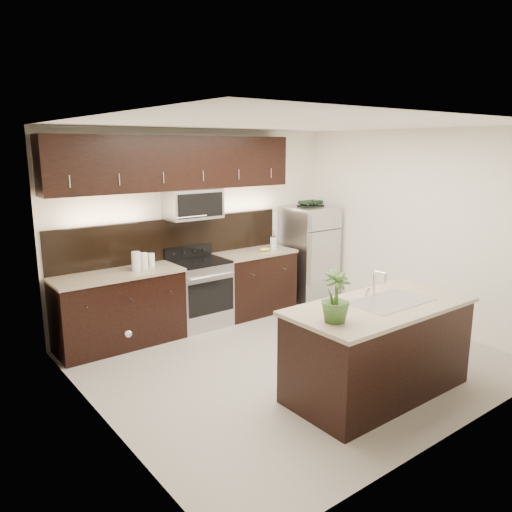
{
  "coord_description": "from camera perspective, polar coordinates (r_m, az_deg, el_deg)",
  "views": [
    {
      "loc": [
        -3.67,
        -4.08,
        2.47
      ],
      "look_at": [
        -0.13,
        0.55,
        1.18
      ],
      "focal_mm": 35.0,
      "sensor_mm": 36.0,
      "label": 1
    }
  ],
  "objects": [
    {
      "name": "upper_fixtures",
      "position": [
        6.75,
        -8.81,
        9.53
      ],
      "size": [
        3.49,
        0.4,
        1.66
      ],
      "color": "black",
      "rests_on": "counter_run"
    },
    {
      "name": "french_press",
      "position": [
        7.54,
        1.99,
        1.57
      ],
      "size": [
        0.1,
        0.1,
        0.28
      ],
      "rotation": [
        0.0,
        0.0,
        0.31
      ],
      "color": "silver",
      "rests_on": "counter_run"
    },
    {
      "name": "room_walls",
      "position": [
        5.44,
        3.92,
        4.27
      ],
      "size": [
        4.52,
        4.02,
        2.71
      ],
      "color": "silver",
      "rests_on": "ground"
    },
    {
      "name": "refrigerator",
      "position": [
        8.08,
        6.12,
        0.22
      ],
      "size": [
        0.74,
        0.67,
        1.53
      ],
      "primitive_type": "cube",
      "color": "#B2B2B7",
      "rests_on": "ground"
    },
    {
      "name": "sink_faucet",
      "position": [
        5.21,
        15.0,
        -4.84
      ],
      "size": [
        0.84,
        0.5,
        0.28
      ],
      "color": "silver",
      "rests_on": "island"
    },
    {
      "name": "canisters",
      "position": [
        6.47,
        -12.9,
        -0.55
      ],
      "size": [
        0.35,
        0.19,
        0.24
      ],
      "rotation": [
        0.0,
        0.0,
        0.36
      ],
      "color": "silver",
      "rests_on": "counter_run"
    },
    {
      "name": "plant",
      "position": [
        4.45,
        9.05,
        -4.62
      ],
      "size": [
        0.31,
        0.31,
        0.46
      ],
      "primitive_type": "imported",
      "rotation": [
        0.0,
        0.0,
        -0.22
      ],
      "color": "#325120",
      "rests_on": "island"
    },
    {
      "name": "wine_rack",
      "position": [
        7.94,
        6.26,
        5.93
      ],
      "size": [
        0.38,
        0.23,
        0.09
      ],
      "color": "black",
      "rests_on": "refrigerator"
    },
    {
      "name": "counter_run",
      "position": [
        6.9,
        -7.96,
        -4.49
      ],
      "size": [
        3.51,
        0.65,
        0.94
      ],
      "color": "black",
      "rests_on": "ground"
    },
    {
      "name": "bananas",
      "position": [
        7.38,
        0.63,
        0.72
      ],
      "size": [
        0.18,
        0.14,
        0.05
      ],
      "primitive_type": "ellipsoid",
      "rotation": [
        0.0,
        0.0,
        -0.07
      ],
      "color": "yellow",
      "rests_on": "counter_run"
    },
    {
      "name": "ground",
      "position": [
        6.02,
        4.25,
        -11.79
      ],
      "size": [
        4.5,
        4.5,
        0.0
      ],
      "primitive_type": "plane",
      "color": "gray",
      "rests_on": "ground"
    },
    {
      "name": "island",
      "position": [
        5.26,
        13.77,
        -10.23
      ],
      "size": [
        1.96,
        0.96,
        0.94
      ],
      "color": "black",
      "rests_on": "ground"
    }
  ]
}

